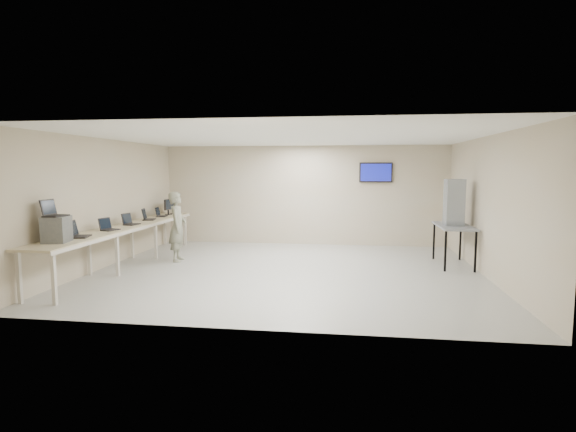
# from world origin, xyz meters

# --- Properties ---
(room) EXTENTS (8.01, 7.01, 2.81)m
(room) POSITION_xyz_m (0.03, 0.06, 1.41)
(room) COLOR #BBBAA9
(room) RESTS_ON ground
(workbench) EXTENTS (0.76, 6.00, 0.90)m
(workbench) POSITION_xyz_m (-3.59, 0.00, 0.83)
(workbench) COLOR #C9B38A
(workbench) RESTS_ON ground
(equipment_box) EXTENTS (0.45, 0.49, 0.44)m
(equipment_box) POSITION_xyz_m (-3.65, -2.22, 1.12)
(equipment_box) COLOR slate
(equipment_box) RESTS_ON workbench
(laptop_on_box) EXTENTS (0.32, 0.38, 0.29)m
(laptop_on_box) POSITION_xyz_m (-3.71, -2.22, 1.42)
(laptop_on_box) COLOR black
(laptop_on_box) RESTS_ON equipment_box
(laptop_0) EXTENTS (0.41, 0.45, 0.30)m
(laptop_0) POSITION_xyz_m (-3.64, -1.65, 0.98)
(laptop_0) COLOR black
(laptop_0) RESTS_ON workbench
(laptop_1) EXTENTS (0.34, 0.38, 0.26)m
(laptop_1) POSITION_xyz_m (-3.58, -0.71, 0.97)
(laptop_1) COLOR black
(laptop_1) RESTS_ON workbench
(laptop_2) EXTENTS (0.32, 0.37, 0.26)m
(laptop_2) POSITION_xyz_m (-3.58, 0.21, 0.97)
(laptop_2) COLOR black
(laptop_2) RESTS_ON workbench
(laptop_3) EXTENTS (0.37, 0.41, 0.28)m
(laptop_3) POSITION_xyz_m (-3.63, 1.19, 0.97)
(laptop_3) COLOR black
(laptop_3) RESTS_ON workbench
(laptop_4) EXTENTS (0.30, 0.35, 0.25)m
(laptop_4) POSITION_xyz_m (-3.63, 1.94, 0.96)
(laptop_4) COLOR black
(laptop_4) RESTS_ON workbench
(monitor_near) EXTENTS (0.19, 0.43, 0.43)m
(monitor_near) POSITION_xyz_m (-3.60, 2.42, 1.16)
(monitor_near) COLOR black
(monitor_near) RESTS_ON workbench
(monitor_far) EXTENTS (0.18, 0.41, 0.40)m
(monitor_far) POSITION_xyz_m (-3.60, 2.75, 1.14)
(monitor_far) COLOR black
(monitor_far) RESTS_ON workbench
(soldier) EXTENTS (0.49, 0.65, 1.62)m
(soldier) POSITION_xyz_m (-2.67, 0.72, 0.81)
(soldier) COLOR slate
(soldier) RESTS_ON ground
(side_table) EXTENTS (0.70, 1.51, 0.90)m
(side_table) POSITION_xyz_m (3.60, 1.09, 0.83)
(side_table) COLOR slate
(side_table) RESTS_ON ground
(storage_bins) EXTENTS (0.39, 0.43, 1.02)m
(storage_bins) POSITION_xyz_m (3.58, 1.09, 1.41)
(storage_bins) COLOR #8C949B
(storage_bins) RESTS_ON side_table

